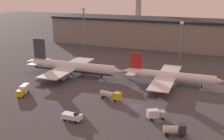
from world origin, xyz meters
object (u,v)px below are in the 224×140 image
(service_vehicle_4, at_px, (23,90))
(service_vehicle_2, at_px, (175,130))
(service_vehicle_0, at_px, (72,116))
(service_vehicle_3, at_px, (111,95))
(control_tower, at_px, (138,3))
(airplane_0, at_px, (71,67))
(service_vehicle_1, at_px, (155,114))
(airplane_1, at_px, (169,76))

(service_vehicle_4, bearing_deg, service_vehicle_2, 65.36)
(service_vehicle_2, distance_m, service_vehicle_4, 54.59)
(service_vehicle_0, relative_size, service_vehicle_3, 0.71)
(service_vehicle_4, relative_size, control_tower, 0.17)
(airplane_0, distance_m, service_vehicle_2, 61.47)
(service_vehicle_1, bearing_deg, airplane_1, 62.98)
(airplane_0, bearing_deg, service_vehicle_2, -37.14)
(service_vehicle_0, xyz_separation_m, service_vehicle_2, (27.93, 2.86, 0.30))
(service_vehicle_1, xyz_separation_m, control_tower, (-50.29, 141.44, 23.35))
(control_tower, bearing_deg, service_vehicle_4, -88.71)
(service_vehicle_3, bearing_deg, service_vehicle_4, -156.01)
(service_vehicle_2, xyz_separation_m, service_vehicle_3, (-24.22, 15.76, 0.01))
(service_vehicle_3, distance_m, control_tower, 138.80)
(service_vehicle_0, bearing_deg, airplane_1, 66.80)
(service_vehicle_1, relative_size, service_vehicle_4, 0.72)
(control_tower, bearing_deg, service_vehicle_2, -68.97)
(service_vehicle_0, distance_m, service_vehicle_2, 28.08)
(airplane_1, relative_size, service_vehicle_2, 6.93)
(airplane_1, bearing_deg, control_tower, 111.02)
(airplane_1, height_order, service_vehicle_0, airplane_1)
(control_tower, bearing_deg, airplane_1, -66.51)
(airplane_0, bearing_deg, service_vehicle_4, -99.79)
(airplane_0, relative_size, service_vehicle_2, 7.97)
(service_vehicle_3, bearing_deg, service_vehicle_2, -23.27)
(airplane_0, xyz_separation_m, service_vehicle_1, (43.71, -27.83, -1.99))
(airplane_0, distance_m, service_vehicle_1, 51.85)
(airplane_0, height_order, service_vehicle_2, airplane_0)
(service_vehicle_4, xyz_separation_m, control_tower, (-3.15, 140.34, 23.16))
(airplane_1, height_order, service_vehicle_3, airplane_1)
(service_vehicle_2, height_order, control_tower, control_tower)
(airplane_0, bearing_deg, service_vehicle_1, -34.95)
(airplane_0, height_order, service_vehicle_4, airplane_0)
(airplane_1, bearing_deg, service_vehicle_2, -78.70)
(airplane_1, distance_m, control_tower, 121.14)
(service_vehicle_0, bearing_deg, service_vehicle_3, 78.98)
(airplane_1, distance_m, service_vehicle_1, 32.33)
(service_vehicle_1, height_order, control_tower, control_tower)
(service_vehicle_3, height_order, control_tower, control_tower)
(service_vehicle_0, relative_size, service_vehicle_4, 0.74)
(airplane_1, bearing_deg, service_vehicle_0, -115.92)
(service_vehicle_0, distance_m, service_vehicle_3, 18.99)
(service_vehicle_3, bearing_deg, service_vehicle_0, -91.49)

